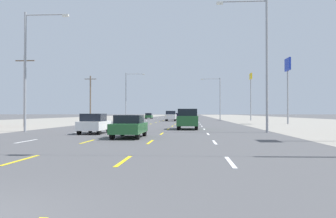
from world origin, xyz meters
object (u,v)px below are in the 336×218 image
Objects in this scene: pole_sign_right_row_2 at (251,86)px; hatchback_center_turn_far at (175,116)px; hatchback_far_left_farther at (149,116)px; streetlight_left_row_0 at (29,63)px; sedan_center_turn_nearest at (129,126)px; sedan_center_turn_farthest at (180,115)px; streetlight_right_row_0 at (262,55)px; pole_sign_right_row_1 at (288,73)px; suv_inner_right_mid at (188,119)px; suv_center_turn_midfar at (171,116)px; hatchback_inner_left_near at (94,123)px; streetlight_right_row_1 at (218,95)px; streetlight_left_row_1 at (128,93)px.

hatchback_center_turn_far is at bearing 144.66° from pole_sign_right_row_2.
streetlight_left_row_0 is (-2.63, -62.10, 5.07)m from hatchback_far_left_farther.
sedan_center_turn_nearest is at bearing -107.80° from pole_sign_right_row_2.
sedan_center_turn_farthest is 0.41× the size of streetlight_right_row_0.
pole_sign_right_row_1 reaches higher than sedan_center_turn_nearest.
sedan_center_turn_farthest is at bearing 92.43° from suv_inner_right_mid.
suv_center_turn_midfar is at bearing 90.00° from sedan_center_turn_nearest.
pole_sign_right_row_1 is (17.57, -18.00, 6.19)m from suv_center_turn_midfar.
suv_inner_right_mid reaches higher than hatchback_center_turn_far.
pole_sign_right_row_2 reaches higher than hatchback_inner_left_near.
streetlight_right_row_1 is (-6.68, 1.26, -1.92)m from pole_sign_right_row_2.
sedan_center_turn_farthest is at bearing 104.36° from pole_sign_right_row_1.
sedan_center_turn_farthest is 90.40m from streetlight_left_row_0.
suv_inner_right_mid is 41.19m from streetlight_right_row_1.
sedan_center_turn_nearest is at bearing -90.00° from suv_center_turn_midfar.
hatchback_far_left_farther is at bearing 107.41° from suv_center_turn_midfar.
suv_inner_right_mid is at bearing -107.99° from pole_sign_right_row_2.
streetlight_right_row_0 is at bearing -80.09° from hatchback_center_turn_far.
streetlight_right_row_0 is (13.22, 2.46, 5.51)m from hatchback_inner_left_near.
streetlight_right_row_0 reaches higher than suv_inner_right_mid.
sedan_center_turn_farthest is at bearing 109.82° from pole_sign_right_row_2.
suv_center_turn_midfar is at bearing 75.95° from streetlight_left_row_0.
streetlight_right_row_1 is (16.86, -16.43, 4.54)m from hatchback_far_left_farther.
pole_sign_right_row_2 reaches higher than suv_center_turn_midfar.
suv_center_turn_midfar is 16.85m from hatchback_center_turn_far.
sedan_center_turn_farthest is 71.03m from pole_sign_right_row_1.
sedan_center_turn_farthest is at bearing 89.96° from suv_center_turn_midfar.
hatchback_center_turn_far is at bearing -40.30° from hatchback_far_left_farther.
sedan_center_turn_farthest is at bearing 83.74° from streetlight_left_row_0.
pole_sign_right_row_2 is at bearing 81.53° from streetlight_right_row_0.
hatchback_inner_left_near and hatchback_center_turn_far have the same top height.
pole_sign_right_row_2 reaches higher than suv_inner_right_mid.
pole_sign_right_row_1 is at bearing -41.84° from streetlight_left_row_1.
hatchback_center_turn_far is at bearing 133.16° from streetlight_right_row_1.
hatchback_inner_left_near is 1.00× the size of hatchback_far_left_farther.
streetlight_left_row_1 is at bearing 89.94° from streetlight_left_row_0.
streetlight_right_row_0 is (-7.83, -21.20, -0.92)m from pole_sign_right_row_1.
pole_sign_right_row_2 is (23.55, -17.69, 6.46)m from hatchback_far_left_farther.
pole_sign_right_row_2 is 0.96× the size of streetlight_left_row_0.
hatchback_far_left_farther is at bearing 135.76° from streetlight_right_row_1.
hatchback_far_left_farther is (-10.80, 56.94, -0.24)m from suv_inner_right_mid.
hatchback_inner_left_near is 92.25m from sedan_center_turn_farthest.
pole_sign_right_row_2 reaches higher than sedan_center_turn_nearest.
suv_inner_right_mid is 42.95m from streetlight_left_row_1.
streetlight_left_row_0 is at bearing -120.51° from pole_sign_right_row_2.
sedan_center_turn_nearest is at bearing -100.50° from streetlight_right_row_1.
streetlight_right_row_0 is at bearing 10.54° from hatchback_inner_left_near.
hatchback_center_turn_far is at bearing 99.91° from streetlight_right_row_0.
streetlight_right_row_1 is at bearing -77.65° from sedan_center_turn_farthest.
streetlight_left_row_1 is (-26.13, 1.26, -1.31)m from pole_sign_right_row_2.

